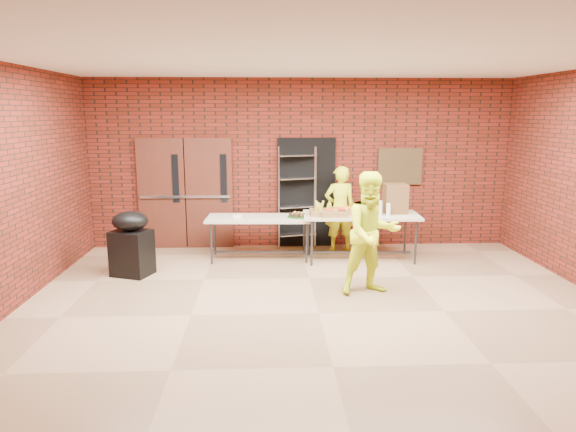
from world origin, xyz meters
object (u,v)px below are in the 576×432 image
at_px(table_left, 259,221).
at_px(volunteer_man, 372,233).
at_px(wire_rack, 297,198).
at_px(volunteer_woman, 340,209).
at_px(coffee_dispenser, 395,198).
at_px(table_right, 361,218).
at_px(covered_grill, 131,243).

height_order(table_left, volunteer_man, volunteer_man).
relative_size(wire_rack, volunteer_woman, 1.21).
bearing_deg(volunteer_woman, coffee_dispenser, 140.61).
xyz_separation_m(table_right, coffee_dispenser, (0.62, 0.09, 0.33)).
distance_m(wire_rack, table_left, 1.06).
height_order(coffee_dispenser, volunteer_man, volunteer_man).
xyz_separation_m(coffee_dispenser, volunteer_woman, (-0.89, 0.56, -0.28)).
relative_size(coffee_dispenser, volunteer_man, 0.29).
bearing_deg(coffee_dispenser, volunteer_woman, 147.90).
xyz_separation_m(table_right, volunteer_woman, (-0.28, 0.65, 0.05)).
bearing_deg(volunteer_man, coffee_dispenser, 53.67).
xyz_separation_m(volunteer_woman, volunteer_man, (0.12, -2.35, 0.08)).
distance_m(coffee_dispenser, volunteer_woman, 1.09).
height_order(table_right, volunteer_man, volunteer_man).
relative_size(table_left, covered_grill, 1.80).
xyz_separation_m(wire_rack, table_left, (-0.71, -0.74, -0.28)).
bearing_deg(volunteer_man, table_left, 118.64).
xyz_separation_m(coffee_dispenser, volunteer_man, (-0.78, -1.79, -0.20)).
distance_m(table_left, volunteer_woman, 1.59).
distance_m(wire_rack, coffee_dispenser, 1.86).
height_order(coffee_dispenser, volunteer_woman, volunteer_woman).
height_order(volunteer_woman, volunteer_man, volunteer_man).
height_order(table_left, coffee_dispenser, coffee_dispenser).
relative_size(table_left, volunteer_woman, 1.17).
height_order(wire_rack, covered_grill, wire_rack).
xyz_separation_m(wire_rack, covered_grill, (-2.73, -1.58, -0.45)).
xyz_separation_m(table_left, table_right, (1.78, -0.14, 0.06)).
relative_size(wire_rack, table_left, 1.04).
distance_m(covered_grill, volunteer_woman, 3.79).
relative_size(wire_rack, table_right, 0.95).
distance_m(wire_rack, volunteer_woman, 0.84).
bearing_deg(volunteer_man, covered_grill, 151.94).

